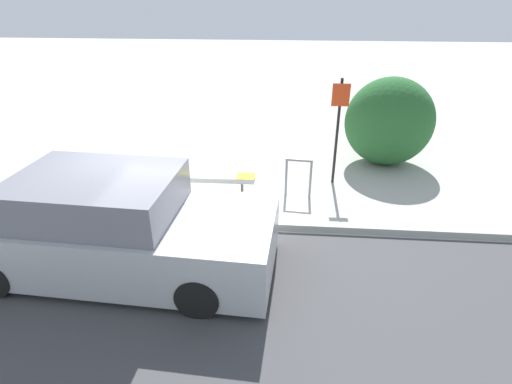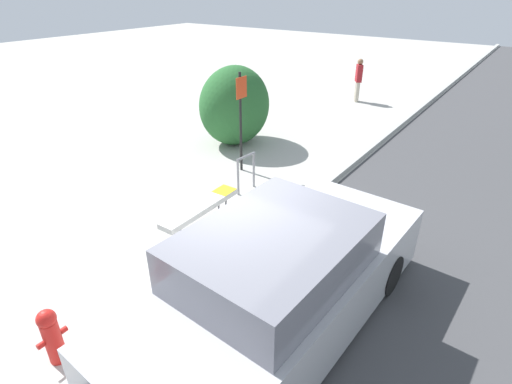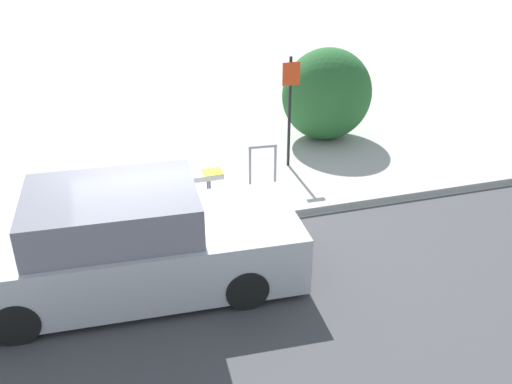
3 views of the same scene
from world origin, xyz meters
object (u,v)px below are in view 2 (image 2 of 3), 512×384
pedestrian (358,79)px  sign_post (241,114)px  bench (201,208)px  bike_rack (246,169)px  fire_hydrant (51,335)px  parked_car_near (280,283)px

pedestrian → sign_post: bearing=148.3°
sign_post → pedestrian: sign_post is taller
pedestrian → bench: bearing=153.7°
bench → bike_rack: bike_rack is taller
bench → sign_post: size_ratio=0.75×
bike_rack → sign_post: size_ratio=0.36×
bike_rack → fire_hydrant: (-4.80, -0.78, -0.09)m
sign_post → pedestrian: size_ratio=1.49×
bike_rack → parked_car_near: (-2.80, -2.63, 0.19)m
pedestrian → parked_car_near: 11.60m
bench → parked_car_near: size_ratio=0.36×
bench → sign_post: sign_post is taller
parked_car_near → bike_rack: bearing=46.3°
bike_rack → pedestrian: bearing=6.7°
fire_hydrant → bench: bearing=9.0°
bench → parked_car_near: parked_car_near is taller
fire_hydrant → sign_post: bearing=15.0°
bench → fire_hydrant: bearing=-171.8°
bike_rack → bench: bearing=-170.5°
sign_post → pedestrian: bearing=1.9°
bench → bike_rack: size_ratio=2.09×
fire_hydrant → parked_car_near: 2.74m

